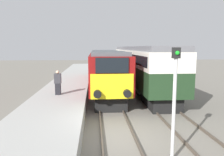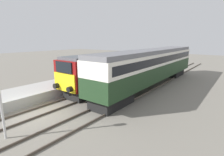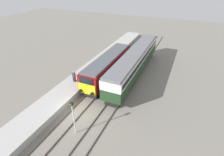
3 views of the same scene
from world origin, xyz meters
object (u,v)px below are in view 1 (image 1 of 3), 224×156
at_px(locomotive, 106,70).
at_px(signal_post, 175,95).
at_px(passenger_carriage, 139,63).
at_px(person_on_platform, 58,83).

xyz_separation_m(locomotive, signal_post, (1.70, -11.67, 0.31)).
relative_size(locomotive, passenger_carriage, 0.69).
bearing_deg(person_on_platform, signal_post, -55.40).
height_order(person_on_platform, signal_post, signal_post).
distance_m(person_on_platform, signal_post, 9.05).
bearing_deg(signal_post, person_on_platform, 124.60).
xyz_separation_m(person_on_platform, signal_post, (5.13, -7.43, 0.71)).
distance_m(locomotive, passenger_carriage, 4.38).
xyz_separation_m(locomotive, passenger_carriage, (3.40, 2.72, 0.41)).
height_order(locomotive, signal_post, signal_post).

